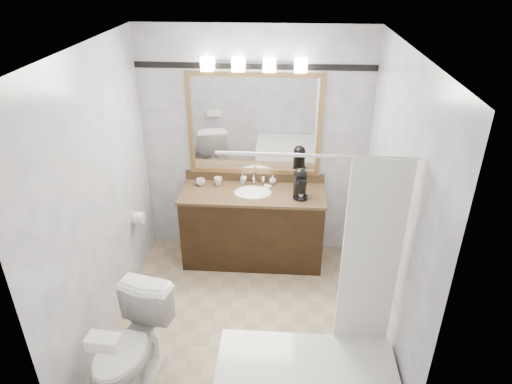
% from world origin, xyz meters
% --- Properties ---
extents(room, '(2.42, 2.62, 2.52)m').
position_xyz_m(room, '(0.00, 0.00, 1.25)').
color(room, tan).
rests_on(room, ground).
extents(vanity, '(1.53, 0.58, 0.97)m').
position_xyz_m(vanity, '(0.00, 1.02, 0.44)').
color(vanity, black).
rests_on(vanity, ground).
extents(mirror, '(1.40, 0.04, 1.10)m').
position_xyz_m(mirror, '(0.00, 1.28, 1.50)').
color(mirror, '#A87F4C').
rests_on(mirror, room).
extents(vanity_light_bar, '(1.02, 0.14, 0.12)m').
position_xyz_m(vanity_light_bar, '(0.00, 1.23, 2.13)').
color(vanity_light_bar, silver).
rests_on(vanity_light_bar, room).
extents(accent_stripe, '(2.40, 0.01, 0.06)m').
position_xyz_m(accent_stripe, '(0.00, 1.29, 2.10)').
color(accent_stripe, black).
rests_on(accent_stripe, room).
extents(tp_roll, '(0.11, 0.12, 0.12)m').
position_xyz_m(tp_roll, '(-1.14, 0.66, 0.70)').
color(tp_roll, white).
rests_on(tp_roll, room).
extents(toilet, '(0.61, 0.86, 0.80)m').
position_xyz_m(toilet, '(-0.82, -0.75, 0.40)').
color(toilet, white).
rests_on(toilet, ground).
extents(tissue_box, '(0.23, 0.14, 0.09)m').
position_xyz_m(tissue_box, '(-0.82, -1.12, 0.84)').
color(tissue_box, white).
rests_on(tissue_box, toilet).
extents(coffee_maker, '(0.16, 0.20, 0.31)m').
position_xyz_m(coffee_maker, '(0.49, 0.97, 1.01)').
color(coffee_maker, black).
rests_on(coffee_maker, vanity).
extents(cup_left, '(0.11, 0.11, 0.07)m').
position_xyz_m(cup_left, '(-0.57, 1.14, 0.89)').
color(cup_left, white).
rests_on(cup_left, vanity).
extents(cup_right, '(0.09, 0.09, 0.08)m').
position_xyz_m(cup_right, '(-0.39, 1.17, 0.89)').
color(cup_right, white).
rests_on(cup_right, vanity).
extents(soap_bottle_a, '(0.05, 0.05, 0.11)m').
position_xyz_m(soap_bottle_a, '(-0.12, 1.23, 0.90)').
color(soap_bottle_a, white).
rests_on(soap_bottle_a, vanity).
extents(soap_bottle_b, '(0.08, 0.08, 0.10)m').
position_xyz_m(soap_bottle_b, '(0.20, 1.23, 0.90)').
color(soap_bottle_b, white).
rests_on(soap_bottle_b, vanity).
extents(soap_bar, '(0.09, 0.07, 0.02)m').
position_xyz_m(soap_bar, '(0.15, 1.13, 0.86)').
color(soap_bar, beige).
rests_on(soap_bar, vanity).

